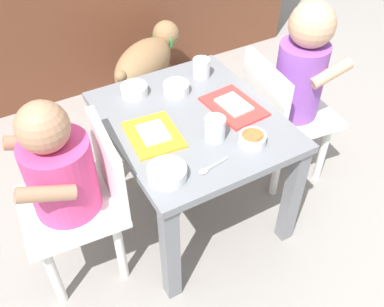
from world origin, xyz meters
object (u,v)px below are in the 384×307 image
(spoon_by_left_tray, at_px, (211,167))
(cereal_bowl_right_side, at_px, (134,90))
(cereal_bowl_left_side, at_px, (176,88))
(veggie_bowl_near, at_px, (167,173))
(food_tray_right, at_px, (234,106))
(water_cup_left, at_px, (201,69))
(veggie_bowl_far, at_px, (252,139))
(water_cup_right, at_px, (215,130))
(seated_child_left, at_px, (65,175))
(dining_table, at_px, (192,137))
(food_tray_left, at_px, (153,134))
(dog, at_px, (147,61))
(seated_child_right, at_px, (297,77))

(spoon_by_left_tray, bearing_deg, cereal_bowl_right_side, 95.12)
(cereal_bowl_left_side, xyz_separation_m, veggie_bowl_near, (-0.20, -0.33, 0.00))
(food_tray_right, height_order, water_cup_left, water_cup_left)
(food_tray_right, height_order, veggie_bowl_far, veggie_bowl_far)
(veggie_bowl_far, distance_m, cereal_bowl_left_side, 0.34)
(food_tray_right, relative_size, water_cup_right, 2.87)
(seated_child_left, xyz_separation_m, water_cup_right, (0.42, -0.09, 0.05))
(dining_table, distance_m, water_cup_right, 0.16)
(seated_child_left, bearing_deg, food_tray_right, 1.04)
(veggie_bowl_far, height_order, veggie_bowl_near, veggie_bowl_near)
(food_tray_left, bearing_deg, dining_table, 7.95)
(dog, relative_size, veggie_bowl_far, 5.76)
(water_cup_right, distance_m, spoon_by_left_tray, 0.13)
(dining_table, distance_m, cereal_bowl_left_side, 0.17)
(food_tray_left, bearing_deg, seated_child_left, -177.88)
(food_tray_left, xyz_separation_m, cereal_bowl_right_side, (0.04, 0.22, 0.01))
(seated_child_right, xyz_separation_m, spoon_by_left_tray, (-0.48, -0.22, -0.01))
(water_cup_left, bearing_deg, dining_table, -127.32)
(dog, height_order, cereal_bowl_right_side, cereal_bowl_right_side)
(dining_table, relative_size, food_tray_right, 2.84)
(water_cup_right, bearing_deg, cereal_bowl_left_side, 87.16)
(seated_child_left, height_order, water_cup_left, seated_child_left)
(veggie_bowl_near, bearing_deg, dog, 68.99)
(dining_table, bearing_deg, dog, 77.34)
(food_tray_left, height_order, spoon_by_left_tray, food_tray_left)
(food_tray_left, bearing_deg, water_cup_right, -33.19)
(seated_child_right, relative_size, spoon_by_left_tray, 7.02)
(water_cup_right, bearing_deg, veggie_bowl_far, -41.16)
(seated_child_right, bearing_deg, food_tray_left, -177.43)
(seated_child_right, height_order, cereal_bowl_left_side, seated_child_right)
(food_tray_left, bearing_deg, water_cup_left, 36.14)
(cereal_bowl_right_side, bearing_deg, seated_child_right, -20.79)
(water_cup_right, xyz_separation_m, spoon_by_left_tray, (-0.07, -0.10, -0.03))
(seated_child_left, bearing_deg, seated_child_right, 2.42)
(seated_child_right, bearing_deg, veggie_bowl_far, -149.01)
(dog, relative_size, food_tray_left, 2.37)
(veggie_bowl_far, bearing_deg, water_cup_left, 82.13)
(seated_child_right, relative_size, veggie_bowl_near, 6.75)
(food_tray_left, relative_size, water_cup_right, 2.62)
(seated_child_left, height_order, veggie_bowl_far, seated_child_left)
(spoon_by_left_tray, bearing_deg, cereal_bowl_left_side, 76.44)
(seated_child_right, bearing_deg, dog, 110.79)
(seated_child_left, relative_size, cereal_bowl_right_side, 7.48)
(dining_table, bearing_deg, water_cup_left, 52.68)
(veggie_bowl_far, height_order, cereal_bowl_left_side, cereal_bowl_left_side)
(dining_table, bearing_deg, cereal_bowl_left_side, 81.36)
(veggie_bowl_far, xyz_separation_m, veggie_bowl_near, (-0.27, -0.00, 0.00))
(water_cup_left, distance_m, water_cup_right, 0.33)
(food_tray_right, bearing_deg, spoon_by_left_tray, -136.21)
(veggie_bowl_far, distance_m, cereal_bowl_right_side, 0.43)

